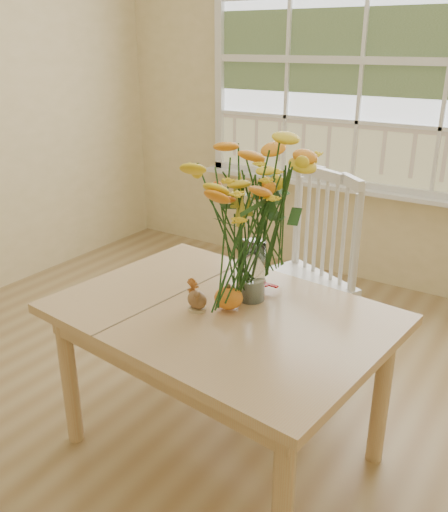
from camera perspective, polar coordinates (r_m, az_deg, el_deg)
The scene contains 9 objects.
floor at distance 2.57m, azimuth -7.29°, elevation -18.98°, with size 4.00×4.50×0.01m, color #9B7A4B.
wall_back at distance 3.94m, azimuth 14.29°, elevation 16.43°, with size 4.00×0.02×2.70m, color beige.
window at distance 3.89m, azimuth 14.34°, elevation 19.06°, with size 2.42×0.12×1.74m.
dining_table at distance 2.19m, azimuth -0.29°, elevation -7.76°, with size 1.36×1.03×0.68m.
windsor_chair at distance 2.79m, azimuth 8.66°, elevation -1.31°, with size 0.64×0.63×1.06m.
flower_vase at distance 2.09m, azimuth 3.05°, elevation 4.54°, with size 0.51×0.51×0.61m.
pumpkin at distance 2.13m, azimuth 0.48°, elevation -4.55°, with size 0.11×0.11×0.09m, color orange.
turkey_figurine at distance 2.12m, azimuth -2.85°, elevation -4.63°, with size 0.10×0.09×0.11m.
dark_gourd at distance 2.31m, azimuth 3.54°, elevation -2.74°, with size 0.13×0.09×0.06m.
Camera 1 is at (1.33, -1.44, 1.66)m, focal length 38.00 mm.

